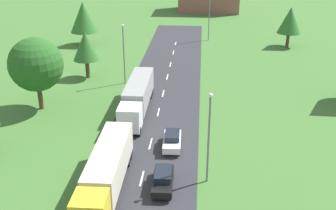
{
  "coord_description": "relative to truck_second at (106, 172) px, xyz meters",
  "views": [
    {
      "loc": [
        4.89,
        1.08,
        20.73
      ],
      "look_at": [
        1.48,
        42.41,
        2.68
      ],
      "focal_mm": 43.53,
      "sensor_mm": 36.0,
      "label": 1
    }
  ],
  "objects": [
    {
      "name": "lamppost_third",
      "position": [
        -3.3,
        26.6,
        2.67
      ],
      "size": [
        0.36,
        0.36,
        8.64
      ],
      "color": "slate",
      "rests_on": "ground"
    },
    {
      "name": "car_third",
      "position": [
        4.62,
        1.17,
        -1.27
      ],
      "size": [
        1.81,
        4.42,
        1.53
      ],
      "color": "black",
      "rests_on": "road"
    },
    {
      "name": "tree_pine",
      "position": [
        -14.76,
        47.12,
        3.2
      ],
      "size": [
        5.14,
        5.14,
        8.17
      ],
      "color": "#513823",
      "rests_on": "ground"
    },
    {
      "name": "lamppost_fourth",
      "position": [
        8.97,
        52.48,
        2.79
      ],
      "size": [
        0.36,
        0.36,
        8.88
      ],
      "color": "slate",
      "rests_on": "ground"
    },
    {
      "name": "tree_maple",
      "position": [
        -12.09,
        16.77,
        3.62
      ],
      "size": [
        6.52,
        6.52,
        9.03
      ],
      "color": "#513823",
      "rests_on": "ground"
    },
    {
      "name": "lamppost_second",
      "position": [
        8.42,
        2.5,
        2.58
      ],
      "size": [
        0.36,
        0.36,
        8.46
      ],
      "color": "slate",
      "rests_on": "ground"
    },
    {
      "name": "car_fourth",
      "position": [
        4.9,
        8.24,
        -1.26
      ],
      "size": [
        1.87,
        4.15,
        1.57
      ],
      "color": "white",
      "rests_on": "road"
    },
    {
      "name": "truck_second",
      "position": [
        0.0,
        0.0,
        0.0
      ],
      "size": [
        2.65,
        13.06,
        3.56
      ],
      "color": "yellow",
      "rests_on": "road"
    },
    {
      "name": "truck_third",
      "position": [
        0.05,
        16.75,
        -0.02
      ],
      "size": [
        2.53,
        13.46,
        3.6
      ],
      "color": "white",
      "rests_on": "road"
    },
    {
      "name": "tree_birch",
      "position": [
        23.91,
        48.97,
        2.85
      ],
      "size": [
        4.4,
        4.4,
        7.44
      ],
      "color": "#513823",
      "rests_on": "ground"
    },
    {
      "name": "tree_oak",
      "position": [
        -9.35,
        28.66,
        2.72
      ],
      "size": [
        3.86,
        3.86,
        7.03
      ],
      "color": "#513823",
      "rests_on": "ground"
    }
  ]
}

